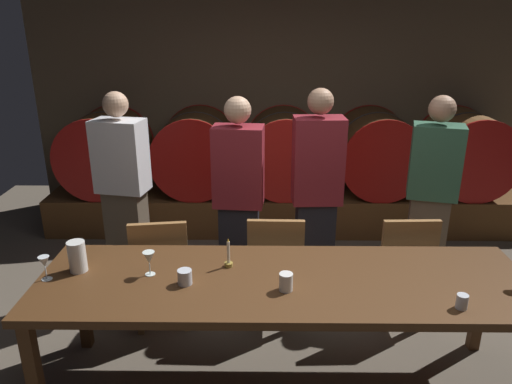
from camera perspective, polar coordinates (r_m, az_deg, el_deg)
name	(u,v)px	position (r m, az deg, el deg)	size (l,w,h in m)	color
ground_plane	(300,368)	(3.46, 5.21, -19.84)	(7.32, 7.32, 0.00)	brown
back_wall	(285,85)	(5.66, 3.38, 12.44)	(5.63, 0.24, 2.94)	brown
barrel_shelf	(285,206)	(5.44, 3.37, -1.68)	(5.07, 0.90, 0.41)	brown
wine_barrel_far_left	(106,151)	(5.50, -17.15, 4.60)	(0.87, 0.85, 0.87)	brown
wine_barrel_left	(197,151)	(5.28, -6.97, 4.74)	(0.87, 0.85, 0.87)	#513319
wine_barrel_center	(284,152)	(5.24, 3.34, 4.74)	(0.87, 0.85, 0.87)	#513319
wine_barrel_right	(376,152)	(5.38, 13.85, 4.59)	(0.87, 0.85, 0.87)	#513319
wine_barrel_far_right	(465,152)	(5.68, 23.27, 4.31)	(0.87, 0.85, 0.87)	brown
dining_table	(283,288)	(2.92, 3.24, -11.20)	(2.89, 0.87, 0.76)	#4C2D16
chair_left	(161,267)	(3.65, -11.04, -8.60)	(0.45, 0.45, 0.88)	olive
chair_center	(275,263)	(3.63, 2.27, -8.36)	(0.41, 0.41, 0.88)	olive
chair_right	(402,264)	(3.78, 16.79, -8.04)	(0.41, 0.41, 0.88)	olive
guest_far_left	(125,197)	(3.97, -15.17, -0.59)	(0.42, 0.31, 1.69)	brown
guest_center_left	(239,201)	(3.79, -2.04, -1.05)	(0.40, 0.27, 1.66)	black
guest_center_right	(316,196)	(3.84, 7.09, -0.48)	(0.39, 0.26, 1.72)	black
guest_far_right	(431,197)	(4.12, 19.81, -0.56)	(0.43, 0.33, 1.66)	brown
candle_center	(228,259)	(3.00, -3.25, -7.81)	(0.05, 0.05, 0.19)	olive
pitcher	(77,256)	(3.12, -20.23, -7.10)	(0.11, 0.11, 0.19)	white
wine_glass_left	(44,263)	(3.08, -23.57, -7.62)	(0.06, 0.06, 0.15)	white
wine_glass_center	(149,258)	(2.95, -12.45, -7.61)	(0.07, 0.07, 0.15)	silver
cup_left	(185,277)	(2.85, -8.35, -9.84)	(0.08, 0.08, 0.09)	silver
cup_center	(286,282)	(2.76, 3.53, -10.48)	(0.08, 0.08, 0.10)	white
cup_right	(462,302)	(2.82, 23.01, -11.74)	(0.06, 0.06, 0.08)	silver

